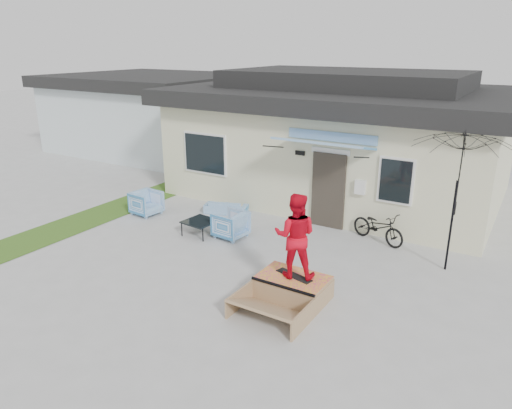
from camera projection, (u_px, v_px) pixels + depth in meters
The scene contains 13 objects.
ground at pixel (201, 282), 10.22m from camera, with size 90.00×90.00×0.00m, color #A4A3A2.
grass_strip at pixel (105, 213), 14.40m from camera, with size 1.40×8.00×0.01m, color #30561B.
house at pixel (344, 135), 16.06m from camera, with size 10.80×8.49×4.10m.
neighbor_house at pixel (154, 111), 22.91m from camera, with size 8.60×7.60×3.50m.
loveseat at pixel (226, 205), 14.32m from camera, with size 1.30×0.38×0.51m, color #2573B2.
armchair_left at pixel (146, 202), 14.16m from camera, with size 0.77×0.72×0.79m, color #2573B2.
armchair_right at pixel (231, 223), 12.48m from camera, with size 0.77×0.72×0.79m, color #2573B2.
coffee_table at pixel (200, 228), 12.73m from camera, with size 0.79×0.79×0.39m, color black.
bicycle at pixel (378, 224), 12.17m from camera, with size 0.54×1.55×0.99m, color black.
patio_umbrella at pixel (455, 196), 10.25m from camera, with size 2.59×2.49×2.20m.
skate_ramp at pixel (293, 287), 9.53m from camera, with size 1.37×1.83×0.46m, color #93724E, non-canonical shape.
skateboard at pixel (294, 275), 9.49m from camera, with size 0.82×0.21×0.05m, color black.
skater at pixel (295, 234), 9.20m from camera, with size 0.84×0.65×1.72m, color red.
Camera 1 is at (5.78, -7.18, 4.87)m, focal length 33.32 mm.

